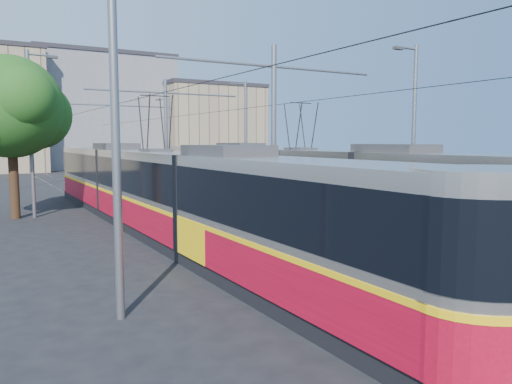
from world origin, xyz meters
TOP-DOWN VIEW (x-y plane):
  - ground at (0.00, 0.00)m, footprint 160.00×160.00m
  - platform at (0.00, 17.00)m, footprint 4.00×50.00m
  - tactile_strip_left at (-1.45, 17.00)m, footprint 0.70×50.00m
  - tactile_strip_right at (1.45, 17.00)m, footprint 0.70×50.00m
  - rails at (0.00, 17.00)m, footprint 8.71×70.00m
  - track_arrow at (-3.60, -3.00)m, footprint 1.20×5.00m
  - tram_left at (-3.60, 11.12)m, footprint 2.43×31.65m
  - tram_right at (3.60, 11.37)m, footprint 2.43×30.41m
  - catenary at (0.00, 14.15)m, footprint 9.20×70.00m
  - street_lamps at (-0.00, 21.00)m, footprint 15.18×38.22m
  - shelter at (1.15, 12.80)m, footprint 0.77×1.18m
  - tree at (-8.01, 18.26)m, footprint 5.31×4.91m
  - building_centre at (6.00, 64.00)m, footprint 18.36×14.28m
  - building_right at (20.00, 58.00)m, footprint 14.28×10.20m

SIDE VIEW (x-z plane):
  - ground at x=0.00m, z-range 0.00..0.00m
  - track_arrow at x=-3.60m, z-range 0.00..0.01m
  - rails at x=0.00m, z-range 0.00..0.03m
  - platform at x=0.00m, z-range 0.00..0.30m
  - tactile_strip_left at x=-1.45m, z-range 0.30..0.31m
  - tactile_strip_right at x=1.45m, z-range 0.30..0.31m
  - shelter at x=1.15m, z-range 0.36..2.88m
  - tram_left at x=-3.60m, z-range -1.04..4.46m
  - tram_right at x=3.60m, z-range -0.89..4.61m
  - street_lamps at x=0.00m, z-range 0.18..8.18m
  - catenary at x=0.00m, z-range 1.02..8.02m
  - tree at x=-8.01m, z-range 1.36..9.08m
  - building_right at x=20.00m, z-range 0.01..11.69m
  - building_centre at x=6.00m, z-range 0.01..15.38m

